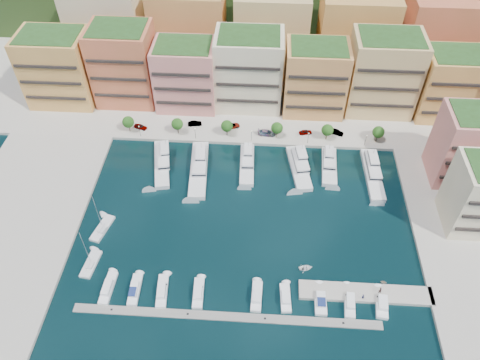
{
  "coord_description": "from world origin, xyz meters",
  "views": [
    {
      "loc": [
        3.49,
        -82.16,
        100.3
      ],
      "look_at": [
        -2.22,
        8.59,
        6.0
      ],
      "focal_mm": 35.0,
      "sensor_mm": 36.0,
      "label": 1
    }
  ],
  "objects_px": {
    "yacht_3": "(247,162)",
    "cruiser_5": "(257,297)",
    "cruiser_8": "(350,302)",
    "cruiser_6": "(285,298)",
    "yacht_2": "(199,166)",
    "tender_0": "(306,268)",
    "sailboat_1": "(102,229)",
    "car_3": "(267,133)",
    "yacht_4": "(299,166)",
    "yacht_1": "(162,162)",
    "lamppost_2": "(251,134)",
    "lamppost_4": "(366,139)",
    "lamppost_0": "(139,129)",
    "sailboat_0": "(91,264)",
    "person_0": "(363,297)",
    "tree_2": "(227,126)",
    "tender_3": "(383,282)",
    "cruiser_0": "(108,288)",
    "yacht_6": "(372,171)",
    "cruiser_9": "(382,304)",
    "car_5": "(336,132)",
    "tree_1": "(177,124)",
    "car_0": "(141,127)",
    "cruiser_3": "(198,293)",
    "yacht_5": "(329,164)",
    "cruiser_7": "(320,300)",
    "car_1": "(195,123)",
    "cruiser_2": "(162,291)",
    "tree_5": "(378,132)",
    "tree_3": "(277,128)",
    "cruiser_1": "(135,290)",
    "car_2": "(233,126)",
    "car_4": "(305,132)",
    "lamppost_1": "(195,132)",
    "person_1": "(380,290)"
  },
  "relations": [
    {
      "from": "yacht_3",
      "to": "cruiser_5",
      "type": "height_order",
      "value": "yacht_3"
    },
    {
      "from": "cruiser_8",
      "to": "cruiser_6",
      "type": "bearing_deg",
      "value": 179.96
    },
    {
      "from": "yacht_3",
      "to": "cruiser_8",
      "type": "height_order",
      "value": "yacht_3"
    },
    {
      "from": "yacht_2",
      "to": "tender_0",
      "type": "distance_m",
      "value": 46.0
    },
    {
      "from": "sailboat_1",
      "to": "car_3",
      "type": "distance_m",
      "value": 59.66
    },
    {
      "from": "yacht_4",
      "to": "sailboat_1",
      "type": "xyz_separation_m",
      "value": [
        -53.52,
        -26.93,
        -0.78
      ]
    },
    {
      "from": "yacht_1",
      "to": "lamppost_2",
      "type": "bearing_deg",
      "value": 23.25
    },
    {
      "from": "lamppost_4",
      "to": "yacht_2",
      "type": "distance_m",
      "value": 52.96
    },
    {
      "from": "lamppost_0",
      "to": "tender_0",
      "type": "xyz_separation_m",
      "value": [
        51.9,
        -46.84,
        -3.46
      ]
    },
    {
      "from": "sailboat_0",
      "to": "person_0",
      "type": "bearing_deg",
      "value": -4.91
    },
    {
      "from": "tree_2",
      "to": "person_0",
      "type": "bearing_deg",
      "value": -57.18
    },
    {
      "from": "tender_3",
      "to": "cruiser_0",
      "type": "bearing_deg",
      "value": 105.91
    },
    {
      "from": "yacht_6",
      "to": "cruiser_9",
      "type": "relative_size",
      "value": 2.59
    },
    {
      "from": "sailboat_0",
      "to": "car_5",
      "type": "bearing_deg",
      "value": 39.42
    },
    {
      "from": "tree_1",
      "to": "cruiser_9",
      "type": "distance_m",
      "value": 81.8
    },
    {
      "from": "yacht_6",
      "to": "tree_1",
      "type": "bearing_deg",
      "value": 166.86
    },
    {
      "from": "yacht_2",
      "to": "car_0",
      "type": "relative_size",
      "value": 5.51
    },
    {
      "from": "cruiser_3",
      "to": "lamppost_0",
      "type": "bearing_deg",
      "value": 114.84
    },
    {
      "from": "cruiser_8",
      "to": "sailboat_1",
      "type": "relative_size",
      "value": 0.66
    },
    {
      "from": "cruiser_9",
      "to": "person_0",
      "type": "height_order",
      "value": "person_0"
    },
    {
      "from": "yacht_6",
      "to": "sailboat_1",
      "type": "height_order",
      "value": "sailboat_1"
    },
    {
      "from": "yacht_5",
      "to": "cruiser_7",
      "type": "xyz_separation_m",
      "value": [
        -5.19,
        -46.27,
        -0.64
      ]
    },
    {
      "from": "lamppost_0",
      "to": "yacht_1",
      "type": "xyz_separation_m",
      "value": [
        9.11,
        -11.55,
        -2.73
      ]
    },
    {
      "from": "yacht_1",
      "to": "car_1",
      "type": "bearing_deg",
      "value": 66.77
    },
    {
      "from": "yacht_5",
      "to": "car_0",
      "type": "bearing_deg",
      "value": 167.62
    },
    {
      "from": "cruiser_0",
      "to": "cruiser_2",
      "type": "height_order",
      "value": "same"
    },
    {
      "from": "tree_5",
      "to": "tree_3",
      "type": "bearing_deg",
      "value": 180.0
    },
    {
      "from": "yacht_5",
      "to": "cruiser_1",
      "type": "relative_size",
      "value": 1.89
    },
    {
      "from": "cruiser_5",
      "to": "sailboat_0",
      "type": "bearing_deg",
      "value": 171.1
    },
    {
      "from": "tree_5",
      "to": "cruiser_3",
      "type": "xyz_separation_m",
      "value": [
        -50.17,
        -58.09,
        -4.2
      ]
    },
    {
      "from": "tender_0",
      "to": "car_5",
      "type": "bearing_deg",
      "value": -25.25
    },
    {
      "from": "car_1",
      "to": "car_3",
      "type": "xyz_separation_m",
      "value": [
        23.96,
        -3.37,
        0.09
      ]
    },
    {
      "from": "tree_3",
      "to": "cruiser_1",
      "type": "distance_m",
      "value": 67.26
    },
    {
      "from": "sailboat_0",
      "to": "yacht_1",
      "type": "bearing_deg",
      "value": 72.99
    },
    {
      "from": "tree_5",
      "to": "cruiser_7",
      "type": "distance_m",
      "value": 61.92
    },
    {
      "from": "tree_5",
      "to": "car_2",
      "type": "xyz_separation_m",
      "value": [
        -46.5,
        3.95,
        -3.06
      ]
    },
    {
      "from": "sailboat_1",
      "to": "car_4",
      "type": "relative_size",
      "value": 3.18
    },
    {
      "from": "yacht_6",
      "to": "cruiser_3",
      "type": "xyz_separation_m",
      "value": [
        -47.12,
        -43.86,
        -0.66
      ]
    },
    {
      "from": "tree_5",
      "to": "cruiser_8",
      "type": "relative_size",
      "value": 0.65
    },
    {
      "from": "tree_5",
      "to": "cruiser_0",
      "type": "distance_m",
      "value": 92.78
    },
    {
      "from": "cruiser_7",
      "to": "sailboat_0",
      "type": "relative_size",
      "value": 0.61
    },
    {
      "from": "lamppost_1",
      "to": "car_4",
      "type": "distance_m",
      "value": 35.8
    },
    {
      "from": "car_3",
      "to": "car_4",
      "type": "relative_size",
      "value": 1.39
    },
    {
      "from": "cruiser_7",
      "to": "person_1",
      "type": "xyz_separation_m",
      "value": [
        14.09,
        2.78,
        1.38
      ]
    },
    {
      "from": "yacht_4",
      "to": "sailboat_1",
      "type": "relative_size",
      "value": 1.46
    },
    {
      "from": "yacht_2",
      "to": "cruiser_2",
      "type": "bearing_deg",
      "value": -94.93
    },
    {
      "from": "yacht_2",
      "to": "car_2",
      "type": "xyz_separation_m",
      "value": [
        8.77,
        19.27,
        0.47
      ]
    },
    {
      "from": "yacht_6",
      "to": "tree_3",
      "type": "bearing_deg",
      "value": 153.82
    },
    {
      "from": "car_3",
      "to": "car_4",
      "type": "bearing_deg",
      "value": -80.85
    },
    {
      "from": "yacht_4",
      "to": "cruiser_2",
      "type": "distance_m",
      "value": 56.36
    }
  ]
}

